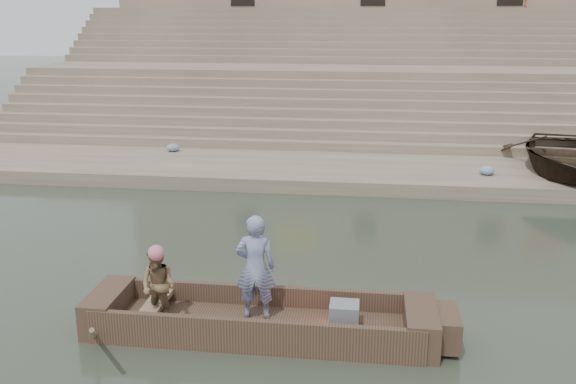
% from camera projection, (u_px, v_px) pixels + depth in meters
% --- Properties ---
extents(ground, '(120.00, 120.00, 0.00)m').
position_uv_depth(ground, '(466.00, 290.00, 11.89)').
color(ground, '#2C3628').
rests_on(ground, ground).
extents(lower_landing, '(32.00, 4.00, 0.40)m').
position_uv_depth(lower_landing, '(431.00, 175.00, 19.46)').
color(lower_landing, gray).
rests_on(lower_landing, ground).
extents(mid_landing, '(32.00, 3.00, 2.80)m').
position_uv_depth(mid_landing, '(417.00, 102.00, 26.28)').
color(mid_landing, gray).
rests_on(mid_landing, ground).
extents(upper_landing, '(32.00, 3.00, 5.20)m').
position_uv_depth(upper_landing, '(410.00, 60.00, 32.63)').
color(upper_landing, gray).
rests_on(upper_landing, ground).
extents(ghat_steps, '(32.00, 11.00, 5.20)m').
position_uv_depth(ghat_steps, '(415.00, 88.00, 27.79)').
color(ghat_steps, gray).
rests_on(ghat_steps, ground).
extents(building_wall, '(32.00, 5.07, 11.20)m').
position_uv_depth(building_wall, '(409.00, 1.00, 35.61)').
color(building_wall, '#9E8A6B').
rests_on(building_wall, ground).
extents(main_rowboat, '(5.00, 1.30, 0.22)m').
position_uv_depth(main_rowboat, '(260.00, 327.00, 10.26)').
color(main_rowboat, brown).
rests_on(main_rowboat, ground).
extents(rowboat_trim, '(6.04, 2.63, 1.90)m').
position_uv_depth(rowboat_trim, '(272.00, 317.00, 10.17)').
color(rowboat_trim, brown).
rests_on(rowboat_trim, ground).
extents(standing_man, '(0.68, 0.49, 1.75)m').
position_uv_depth(standing_man, '(255.00, 267.00, 10.13)').
color(standing_man, navy).
rests_on(standing_man, main_rowboat).
extents(rowing_man, '(0.70, 0.61, 1.23)m').
position_uv_depth(rowing_man, '(158.00, 286.00, 10.08)').
color(rowing_man, '#2B824A').
rests_on(rowing_man, main_rowboat).
extents(television, '(0.46, 0.42, 0.40)m').
position_uv_depth(television, '(343.00, 315.00, 10.01)').
color(television, slate).
rests_on(television, main_rowboat).
extents(beached_rowboat, '(4.43, 5.67, 1.07)m').
position_uv_depth(beached_rowboat, '(566.00, 154.00, 18.95)').
color(beached_rowboat, '#2D2116').
rests_on(beached_rowboat, lower_landing).
extents(cloth_bundles, '(19.15, 2.38, 0.26)m').
position_uv_depth(cloth_bundles, '(524.00, 162.00, 19.63)').
color(cloth_bundles, '#3F5999').
rests_on(cloth_bundles, lower_landing).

